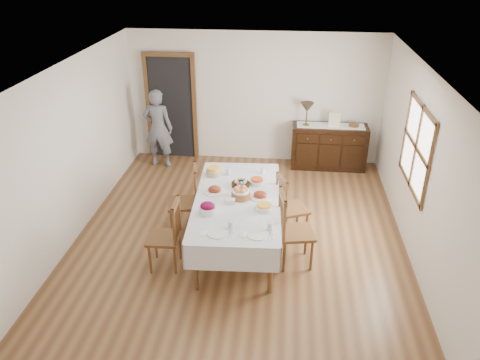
# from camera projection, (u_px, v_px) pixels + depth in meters

# --- Properties ---
(ground) EXTENTS (6.00, 6.00, 0.00)m
(ground) POSITION_uv_depth(u_px,v_px,m) (239.00, 238.00, 7.22)
(ground) COLOR brown
(room_shell) EXTENTS (5.02, 6.02, 2.65)m
(room_shell) POSITION_uv_depth(u_px,v_px,m) (232.00, 128.00, 6.86)
(room_shell) COLOR silver
(room_shell) RESTS_ON ground
(dining_table) EXTENTS (1.33, 2.44, 0.82)m
(dining_table) POSITION_uv_depth(u_px,v_px,m) (237.00, 204.00, 6.70)
(dining_table) COLOR silver
(dining_table) RESTS_ON ground
(chair_left_near) EXTENTS (0.44, 0.44, 1.04)m
(chair_left_near) POSITION_uv_depth(u_px,v_px,m) (167.00, 234.00, 6.36)
(chair_left_near) COLOR brown
(chair_left_near) RESTS_ON ground
(chair_left_far) EXTENTS (0.54, 0.54, 1.09)m
(chair_left_far) POSITION_uv_depth(u_px,v_px,m) (187.00, 199.00, 7.16)
(chair_left_far) COLOR brown
(chair_left_far) RESTS_ON ground
(chair_right_near) EXTENTS (0.55, 0.55, 1.12)m
(chair_right_near) POSITION_uv_depth(u_px,v_px,m) (292.00, 229.00, 6.41)
(chair_right_near) COLOR brown
(chair_right_near) RESTS_ON ground
(chair_right_far) EXTENTS (0.56, 0.56, 1.02)m
(chair_right_far) POSITION_uv_depth(u_px,v_px,m) (289.00, 206.00, 7.06)
(chair_right_far) COLOR brown
(chair_right_far) RESTS_ON ground
(sideboard) EXTENTS (1.46, 0.53, 0.88)m
(sideboard) POSITION_uv_depth(u_px,v_px,m) (329.00, 147.00, 9.29)
(sideboard) COLOR black
(sideboard) RESTS_ON ground
(person) EXTENTS (0.54, 0.36, 1.69)m
(person) POSITION_uv_depth(u_px,v_px,m) (158.00, 126.00, 9.19)
(person) COLOR slate
(person) RESTS_ON ground
(bread_basket) EXTENTS (0.27, 0.27, 0.18)m
(bread_basket) POSITION_uv_depth(u_px,v_px,m) (241.00, 193.00, 6.63)
(bread_basket) COLOR brown
(bread_basket) RESTS_ON dining_table
(egg_basket) EXTENTS (0.27, 0.27, 0.11)m
(egg_basket) POSITION_uv_depth(u_px,v_px,m) (241.00, 184.00, 6.98)
(egg_basket) COLOR black
(egg_basket) RESTS_ON dining_table
(ham_platter_a) EXTENTS (0.33, 0.33, 0.11)m
(ham_platter_a) POSITION_uv_depth(u_px,v_px,m) (215.00, 190.00, 6.82)
(ham_platter_a) COLOR silver
(ham_platter_a) RESTS_ON dining_table
(ham_platter_b) EXTENTS (0.30, 0.30, 0.11)m
(ham_platter_b) POSITION_uv_depth(u_px,v_px,m) (260.00, 195.00, 6.67)
(ham_platter_b) COLOR silver
(ham_platter_b) RESTS_ON dining_table
(beet_bowl) EXTENTS (0.23, 0.23, 0.16)m
(beet_bowl) POSITION_uv_depth(u_px,v_px,m) (208.00, 208.00, 6.27)
(beet_bowl) COLOR silver
(beet_bowl) RESTS_ON dining_table
(carrot_bowl) EXTENTS (0.22, 0.22, 0.09)m
(carrot_bowl) POSITION_uv_depth(u_px,v_px,m) (257.00, 181.00, 7.04)
(carrot_bowl) COLOR silver
(carrot_bowl) RESTS_ON dining_table
(pineapple_bowl) EXTENTS (0.23, 0.23, 0.13)m
(pineapple_bowl) POSITION_uv_depth(u_px,v_px,m) (214.00, 171.00, 7.29)
(pineapple_bowl) COLOR tan
(pineapple_bowl) RESTS_ON dining_table
(casserole_dish) EXTENTS (0.25, 0.25, 0.08)m
(casserole_dish) POSITION_uv_depth(u_px,v_px,m) (264.00, 207.00, 6.37)
(casserole_dish) COLOR silver
(casserole_dish) RESTS_ON dining_table
(butter_dish) EXTENTS (0.14, 0.10, 0.07)m
(butter_dish) POSITION_uv_depth(u_px,v_px,m) (230.00, 201.00, 6.52)
(butter_dish) COLOR silver
(butter_dish) RESTS_ON dining_table
(setting_left) EXTENTS (0.43, 0.31, 0.10)m
(setting_left) POSITION_uv_depth(u_px,v_px,m) (221.00, 230.00, 5.88)
(setting_left) COLOR silver
(setting_left) RESTS_ON dining_table
(setting_right) EXTENTS (0.43, 0.31, 0.10)m
(setting_right) POSITION_uv_depth(u_px,v_px,m) (261.00, 232.00, 5.85)
(setting_right) COLOR silver
(setting_right) RESTS_ON dining_table
(glass_far_a) EXTENTS (0.07, 0.07, 0.11)m
(glass_far_a) POSITION_uv_depth(u_px,v_px,m) (228.00, 172.00, 7.30)
(glass_far_a) COLOR silver
(glass_far_a) RESTS_ON dining_table
(glass_far_b) EXTENTS (0.07, 0.07, 0.10)m
(glass_far_b) POSITION_uv_depth(u_px,v_px,m) (263.00, 170.00, 7.35)
(glass_far_b) COLOR silver
(glass_far_b) RESTS_ON dining_table
(runner) EXTENTS (1.30, 0.35, 0.01)m
(runner) POSITION_uv_depth(u_px,v_px,m) (331.00, 126.00, 9.08)
(runner) COLOR white
(runner) RESTS_ON sideboard
(table_lamp) EXTENTS (0.26, 0.26, 0.46)m
(table_lamp) POSITION_uv_depth(u_px,v_px,m) (307.00, 108.00, 8.95)
(table_lamp) COLOR brown
(table_lamp) RESTS_ON sideboard
(picture_frame) EXTENTS (0.22, 0.08, 0.28)m
(picture_frame) POSITION_uv_depth(u_px,v_px,m) (334.00, 120.00, 8.96)
(picture_frame) COLOR beige
(picture_frame) RESTS_ON sideboard
(deco_bowl) EXTENTS (0.20, 0.20, 0.06)m
(deco_bowl) POSITION_uv_depth(u_px,v_px,m) (354.00, 125.00, 9.04)
(deco_bowl) COLOR brown
(deco_bowl) RESTS_ON sideboard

